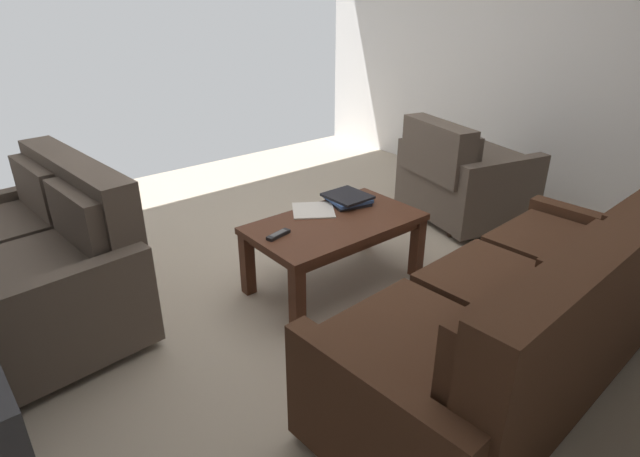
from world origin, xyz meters
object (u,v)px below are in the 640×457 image
at_px(loveseat_near, 35,262).
at_px(book_stack, 348,199).
at_px(sofa_main, 526,320).
at_px(coffee_table, 335,231).
at_px(tv_remote, 278,235).
at_px(loose_magazine, 313,210).
at_px(armchair_side, 462,177).

height_order(loveseat_near, book_stack, loveseat_near).
xyz_separation_m(sofa_main, coffee_table, (0.05, -1.26, -0.00)).
distance_m(sofa_main, book_stack, 1.44).
relative_size(coffee_table, tv_remote, 6.41).
bearing_deg(tv_remote, loveseat_near, -31.57).
bearing_deg(loveseat_near, tv_remote, 148.43).
distance_m(book_stack, tv_remote, 0.66).
relative_size(sofa_main, loose_magazine, 7.85).
xyz_separation_m(coffee_table, loose_magazine, (0.01, -0.20, 0.07)).
bearing_deg(loose_magazine, loveseat_near, -75.54).
bearing_deg(sofa_main, coffee_table, -87.73).
bearing_deg(book_stack, sofa_main, 81.94).
distance_m(sofa_main, loveseat_near, 2.55).
bearing_deg(loose_magazine, tv_remote, -33.13).
height_order(armchair_side, loose_magazine, armchair_side).
bearing_deg(coffee_table, book_stack, -146.30).
xyz_separation_m(loveseat_near, book_stack, (-1.78, 0.57, 0.10)).
xyz_separation_m(coffee_table, tv_remote, (0.40, -0.04, 0.08)).
bearing_deg(tv_remote, loose_magazine, -156.91).
xyz_separation_m(armchair_side, tv_remote, (1.86, 0.11, 0.09)).
height_order(loveseat_near, loose_magazine, loveseat_near).
height_order(sofa_main, tv_remote, sofa_main).
distance_m(loveseat_near, book_stack, 1.88).
xyz_separation_m(book_stack, tv_remote, (0.65, 0.13, -0.02)).
bearing_deg(coffee_table, sofa_main, 92.27).
height_order(armchair_side, tv_remote, armchair_side).
height_order(sofa_main, loose_magazine, sofa_main).
relative_size(loveseat_near, book_stack, 4.87).
distance_m(armchair_side, book_stack, 1.22).
relative_size(sofa_main, loveseat_near, 1.39).
xyz_separation_m(sofa_main, loveseat_near, (1.58, -1.99, -0.01)).
height_order(coffee_table, tv_remote, tv_remote).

